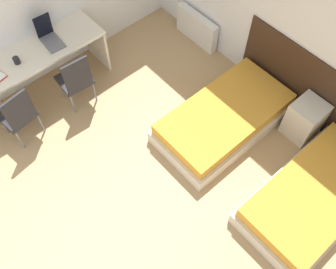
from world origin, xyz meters
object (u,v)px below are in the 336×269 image
at_px(bed_near_window, 224,118).
at_px(chair_near_laptop, 75,79).
at_px(chair_near_notebook, 18,114).
at_px(bed_near_door, 315,196).
at_px(nightstand, 305,119).
at_px(laptop, 49,37).

xyz_separation_m(bed_near_window, chair_near_laptop, (-1.63, -1.21, 0.31)).
bearing_deg(chair_near_notebook, bed_near_window, 43.40).
relative_size(bed_near_door, nightstand, 3.32).
distance_m(bed_near_door, laptop, 3.88).
relative_size(nightstand, chair_near_notebook, 0.61).
bearing_deg(nightstand, bed_near_door, -44.16).
distance_m(bed_near_window, chair_near_notebook, 2.65).
xyz_separation_m(bed_near_window, nightstand, (0.74, 0.72, 0.10)).
relative_size(bed_near_door, chair_near_notebook, 2.04).
distance_m(bed_near_window, nightstand, 1.04).
height_order(bed_near_door, nightstand, nightstand).
xyz_separation_m(bed_near_door, laptop, (-3.64, -1.18, 0.66)).
bearing_deg(chair_near_laptop, nightstand, 42.91).
distance_m(chair_near_notebook, laptop, 1.10).
bearing_deg(bed_near_window, laptop, -151.38).
xyz_separation_m(bed_near_door, chair_near_notebook, (-3.11, -2.07, 0.31)).
bearing_deg(laptop, nightstand, 36.63).
bearing_deg(nightstand, bed_near_window, -135.84).
bearing_deg(bed_near_window, nightstand, 44.16).
height_order(chair_near_notebook, laptop, laptop).
height_order(bed_near_door, chair_near_notebook, chair_near_notebook).
xyz_separation_m(bed_near_window, bed_near_door, (1.48, 0.00, 0.00)).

